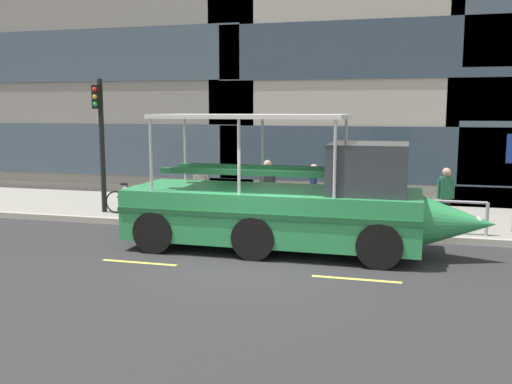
# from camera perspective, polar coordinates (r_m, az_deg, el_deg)

# --- Properties ---
(ground_plane) EXTENTS (120.00, 120.00, 0.00)m
(ground_plane) POSITION_cam_1_polar(r_m,az_deg,el_deg) (12.77, -0.56, -7.11)
(ground_plane) COLOR #2B2B2D
(sidewalk) EXTENTS (32.00, 4.80, 0.18)m
(sidewalk) POSITION_cam_1_polar(r_m,az_deg,el_deg) (18.07, 4.27, -2.27)
(sidewalk) COLOR gray
(sidewalk) RESTS_ON ground_plane
(curb_edge) EXTENTS (32.00, 0.18, 0.18)m
(curb_edge) POSITION_cam_1_polar(r_m,az_deg,el_deg) (15.68, 2.53, -3.88)
(curb_edge) COLOR #B2ADA3
(curb_edge) RESTS_ON ground_plane
(lane_centreline) EXTENTS (25.80, 0.12, 0.01)m
(lane_centreline) POSITION_cam_1_polar(r_m,az_deg,el_deg) (12.17, -1.40, -7.87)
(lane_centreline) COLOR #DBD64C
(lane_centreline) RESTS_ON ground_plane
(curb_guardrail) EXTENTS (10.37, 0.09, 0.89)m
(curb_guardrail) POSITION_cam_1_polar(r_m,az_deg,el_deg) (15.84, 3.44, -1.22)
(curb_guardrail) COLOR #9EA0A8
(curb_guardrail) RESTS_ON sidewalk
(traffic_light_pole) EXTENTS (0.24, 0.46, 4.14)m
(traffic_light_pole) POSITION_cam_1_polar(r_m,az_deg,el_deg) (18.30, -15.35, 5.79)
(traffic_light_pole) COLOR black
(traffic_light_pole) RESTS_ON sidewalk
(leaned_bicycle) EXTENTS (1.74, 0.46, 0.96)m
(leaned_bicycle) POSITION_cam_1_polar(r_m,az_deg,el_deg) (17.97, -12.46, -0.99)
(leaned_bicycle) COLOR black
(leaned_bicycle) RESTS_ON sidewalk
(duck_tour_boat) EXTENTS (8.75, 2.48, 3.28)m
(duck_tour_boat) POSITION_cam_1_polar(r_m,az_deg,el_deg) (13.66, 3.80, -1.35)
(duck_tour_boat) COLOR #2D9351
(duck_tour_boat) RESTS_ON ground_plane
(pedestrian_near_bow) EXTENTS (0.46, 0.27, 1.67)m
(pedestrian_near_bow) POSITION_cam_1_polar(r_m,az_deg,el_deg) (16.08, 18.50, -0.03)
(pedestrian_near_bow) COLOR black
(pedestrian_near_bow) RESTS_ON sidewalk
(pedestrian_mid_left) EXTENTS (0.23, 0.48, 1.66)m
(pedestrian_mid_left) POSITION_cam_1_polar(r_m,az_deg,el_deg) (16.41, 5.80, 0.51)
(pedestrian_mid_left) COLOR black
(pedestrian_mid_left) RESTS_ON sidewalk
(pedestrian_mid_right) EXTENTS (0.44, 0.33, 1.72)m
(pedestrian_mid_right) POSITION_cam_1_polar(r_m,az_deg,el_deg) (16.96, 1.16, 0.92)
(pedestrian_mid_right) COLOR #47423D
(pedestrian_mid_right) RESTS_ON sidewalk
(pedestrian_near_stern) EXTENTS (0.42, 0.24, 1.50)m
(pedestrian_near_stern) POSITION_cam_1_polar(r_m,az_deg,el_deg) (17.55, -5.59, 0.68)
(pedestrian_near_stern) COLOR black
(pedestrian_near_stern) RESTS_ON sidewalk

